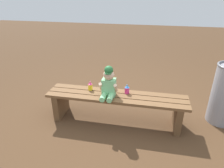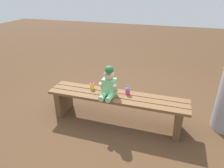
% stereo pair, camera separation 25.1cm
% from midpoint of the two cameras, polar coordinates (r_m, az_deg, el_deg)
% --- Properties ---
extents(ground_plane, '(16.00, 16.00, 0.00)m').
position_cam_midpoint_polar(ground_plane, '(2.85, -1.42, -10.30)').
color(ground_plane, '#4C331E').
extents(park_bench, '(1.84, 0.36, 0.40)m').
position_cam_midpoint_polar(park_bench, '(2.69, -1.48, -5.39)').
color(park_bench, brown).
rests_on(park_bench, ground_plane).
extents(child_figure, '(0.23, 0.27, 0.40)m').
position_cam_midpoint_polar(child_figure, '(2.54, -3.82, 0.09)').
color(child_figure, '#7FCC8C').
rests_on(child_figure, park_bench).
extents(sippy_cup_left, '(0.06, 0.06, 0.12)m').
position_cam_midpoint_polar(sippy_cup_left, '(2.77, -8.76, -0.61)').
color(sippy_cup_left, yellow).
rests_on(sippy_cup_left, park_bench).
extents(sippy_cup_right, '(0.06, 0.06, 0.12)m').
position_cam_midpoint_polar(sippy_cup_right, '(2.65, 1.54, -1.58)').
color(sippy_cup_right, '#E5337F').
rests_on(sippy_cup_right, park_bench).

